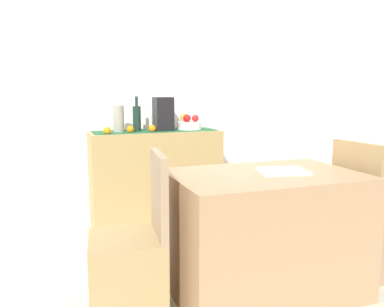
% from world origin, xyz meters
% --- Properties ---
extents(ground_plane, '(6.40, 6.40, 0.02)m').
position_xyz_m(ground_plane, '(0.00, 0.00, -0.01)').
color(ground_plane, beige).
rests_on(ground_plane, ground).
extents(room_wall_rear, '(6.40, 0.06, 2.70)m').
position_xyz_m(room_wall_rear, '(0.00, 1.18, 1.35)').
color(room_wall_rear, white).
rests_on(room_wall_rear, ground).
extents(sideboard_console, '(1.18, 0.42, 0.86)m').
position_xyz_m(sideboard_console, '(-0.24, 0.92, 0.43)').
color(sideboard_console, '#A58A54').
rests_on(sideboard_console, ground).
extents(table_runner, '(1.11, 0.32, 0.01)m').
position_xyz_m(table_runner, '(-0.24, 0.92, 0.86)').
color(table_runner, '#1F5934').
rests_on(table_runner, sideboard_console).
extents(fruit_bowl, '(0.23, 0.23, 0.07)m').
position_xyz_m(fruit_bowl, '(0.09, 0.92, 0.90)').
color(fruit_bowl, white).
rests_on(fruit_bowl, table_runner).
extents(apple_rear, '(0.07, 0.07, 0.07)m').
position_xyz_m(apple_rear, '(0.05, 0.87, 0.97)').
color(apple_rear, red).
rests_on(apple_rear, fruit_bowl).
extents(apple_center, '(0.07, 0.07, 0.07)m').
position_xyz_m(apple_center, '(0.14, 0.89, 0.97)').
color(apple_center, red).
rests_on(apple_center, fruit_bowl).
extents(apple_front, '(0.08, 0.08, 0.08)m').
position_xyz_m(apple_front, '(0.06, 0.98, 0.97)').
color(apple_front, gold).
rests_on(apple_front, fruit_bowl).
extents(wine_bottle, '(0.07, 0.07, 0.31)m').
position_xyz_m(wine_bottle, '(-0.40, 0.92, 0.98)').
color(wine_bottle, '#182E25').
rests_on(wine_bottle, sideboard_console).
extents(coffee_maker, '(0.16, 0.18, 0.31)m').
position_xyz_m(coffee_maker, '(-0.16, 0.92, 1.01)').
color(coffee_maker, black).
rests_on(coffee_maker, sideboard_console).
extents(ceramic_vase, '(0.10, 0.10, 0.24)m').
position_xyz_m(ceramic_vase, '(-0.56, 0.92, 0.98)').
color(ceramic_vase, gray).
rests_on(ceramic_vase, sideboard_console).
extents(orange_loose_near_bowl, '(0.07, 0.07, 0.07)m').
position_xyz_m(orange_loose_near_bowl, '(-0.48, 0.84, 0.89)').
color(orange_loose_near_bowl, orange).
rests_on(orange_loose_near_bowl, sideboard_console).
extents(orange_loose_far, '(0.07, 0.07, 0.07)m').
position_xyz_m(orange_loose_far, '(-0.28, 0.84, 0.89)').
color(orange_loose_far, orange).
rests_on(orange_loose_far, sideboard_console).
extents(orange_loose_end, '(0.06, 0.06, 0.06)m').
position_xyz_m(orange_loose_end, '(-0.68, 0.79, 0.89)').
color(orange_loose_end, orange).
rests_on(orange_loose_end, sideboard_console).
extents(dining_table, '(1.11, 0.74, 0.74)m').
position_xyz_m(dining_table, '(0.05, -0.59, 0.37)').
color(dining_table, tan).
rests_on(dining_table, ground).
extents(open_book, '(0.32, 0.27, 0.02)m').
position_xyz_m(open_book, '(0.15, -0.61, 0.75)').
color(open_book, white).
rests_on(open_book, dining_table).
extents(chair_near_window, '(0.44, 0.44, 0.90)m').
position_xyz_m(chair_near_window, '(-0.77, -0.59, 0.27)').
color(chair_near_window, '#A38754').
rests_on(chair_near_window, ground).
extents(chair_by_corner, '(0.44, 0.44, 0.90)m').
position_xyz_m(chair_by_corner, '(0.87, -0.59, 0.27)').
color(chair_by_corner, '#A17F5F').
rests_on(chair_by_corner, ground).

